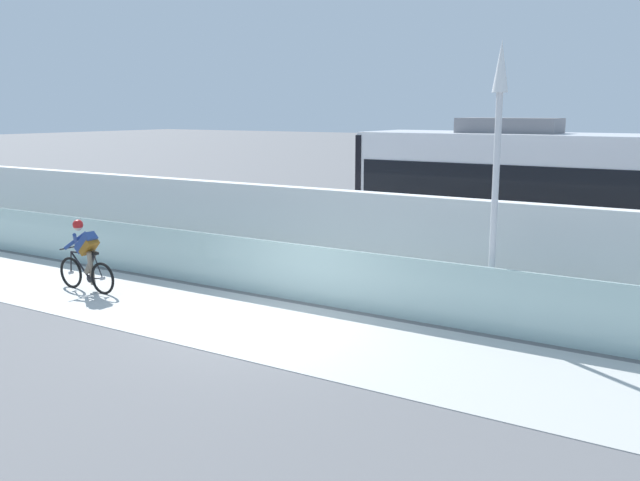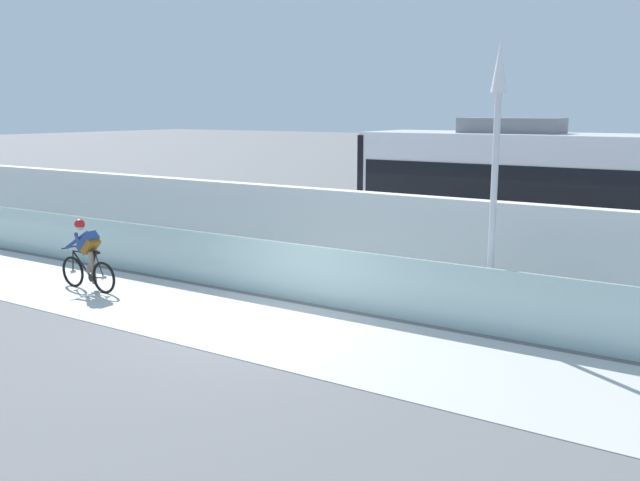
# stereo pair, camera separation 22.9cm
# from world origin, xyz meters

# --- Properties ---
(ground_plane) EXTENTS (200.00, 200.00, 0.00)m
(ground_plane) POSITION_xyz_m (0.00, 0.00, 0.00)
(ground_plane) COLOR slate
(bike_path_deck) EXTENTS (32.00, 3.20, 0.01)m
(bike_path_deck) POSITION_xyz_m (0.00, 0.00, 0.01)
(bike_path_deck) COLOR beige
(bike_path_deck) RESTS_ON ground
(glass_parapet) EXTENTS (32.00, 0.05, 1.23)m
(glass_parapet) POSITION_xyz_m (0.00, 1.85, 0.61)
(glass_parapet) COLOR silver
(glass_parapet) RESTS_ON ground
(concrete_barrier_wall) EXTENTS (32.00, 0.36, 2.19)m
(concrete_barrier_wall) POSITION_xyz_m (0.00, 3.65, 1.10)
(concrete_barrier_wall) COLOR white
(concrete_barrier_wall) RESTS_ON ground
(tram_rail_near) EXTENTS (32.00, 0.08, 0.01)m
(tram_rail_near) POSITION_xyz_m (0.00, 6.13, 0.00)
(tram_rail_near) COLOR #595654
(tram_rail_near) RESTS_ON ground
(tram_rail_far) EXTENTS (32.00, 0.08, 0.01)m
(tram_rail_far) POSITION_xyz_m (0.00, 7.57, 0.00)
(tram_rail_far) COLOR #595654
(tram_rail_far) RESTS_ON ground
(tram) EXTENTS (11.06, 2.54, 3.81)m
(tram) POSITION_xyz_m (4.42, 6.85, 1.89)
(tram) COLOR silver
(tram) RESTS_ON ground
(cyclist_on_bike) EXTENTS (1.77, 0.58, 1.61)m
(cyclist_on_bike) POSITION_xyz_m (-4.82, 0.00, 0.78)
(cyclist_on_bike) COLOR black
(cyclist_on_bike) RESTS_ON ground
(lamp_post_antenna) EXTENTS (0.28, 0.28, 5.20)m
(lamp_post_antenna) POSITION_xyz_m (3.70, 2.15, 3.29)
(lamp_post_antenna) COLOR gray
(lamp_post_antenna) RESTS_ON ground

